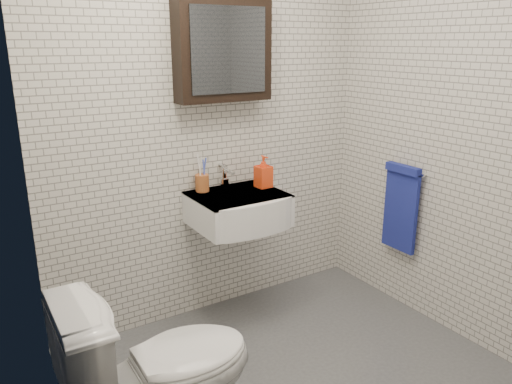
{
  "coord_description": "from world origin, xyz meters",
  "views": [
    {
      "loc": [
        -1.42,
        -1.77,
        1.75
      ],
      "look_at": [
        -0.02,
        0.45,
        0.96
      ],
      "focal_mm": 35.0,
      "sensor_mm": 36.0,
      "label": 1
    }
  ],
  "objects": [
    {
      "name": "towel_rail",
      "position": [
        1.04,
        0.35,
        0.72
      ],
      "size": [
        0.09,
        0.3,
        0.58
      ],
      "color": "silver",
      "rests_on": "room_shell"
    },
    {
      "name": "mirror_cabinet",
      "position": [
        0.05,
        0.93,
        1.7
      ],
      "size": [
        0.6,
        0.15,
        0.6
      ],
      "color": "black",
      "rests_on": "room_shell"
    },
    {
      "name": "toilet",
      "position": [
        -0.8,
        -0.03,
        0.41
      ],
      "size": [
        0.81,
        0.47,
        0.82
      ],
      "primitive_type": "imported",
      "rotation": [
        0.0,
        0.0,
        1.56
      ],
      "color": "white",
      "rests_on": "ground"
    },
    {
      "name": "washbasin",
      "position": [
        0.05,
        0.73,
        0.76
      ],
      "size": [
        0.55,
        0.5,
        0.2
      ],
      "color": "white",
      "rests_on": "room_shell"
    },
    {
      "name": "room_shell",
      "position": [
        0.0,
        0.0,
        1.47
      ],
      "size": [
        2.22,
        2.02,
        2.51
      ],
      "color": "silver",
      "rests_on": "ground"
    },
    {
      "name": "toothbrush_cup",
      "position": [
        -0.11,
        0.94,
        0.91
      ],
      "size": [
        0.09,
        0.09,
        0.23
      ],
      "rotation": [
        0.0,
        0.0,
        -0.07
      ],
      "color": "#AC5A2B",
      "rests_on": "washbasin"
    },
    {
      "name": "soap_bottle",
      "position": [
        0.27,
        0.81,
        0.95
      ],
      "size": [
        0.1,
        0.1,
        0.21
      ],
      "primitive_type": "imported",
      "rotation": [
        0.0,
        0.0,
        0.04
      ],
      "color": "orange",
      "rests_on": "washbasin"
    },
    {
      "name": "ground",
      "position": [
        0.0,
        0.0,
        0.01
      ],
      "size": [
        2.2,
        2.0,
        0.01
      ],
      "primitive_type": "cube",
      "color": "#484B4F",
      "rests_on": "ground"
    },
    {
      "name": "faucet",
      "position": [
        0.05,
        0.93,
        0.92
      ],
      "size": [
        0.06,
        0.2,
        0.15
      ],
      "color": "silver",
      "rests_on": "washbasin"
    }
  ]
}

